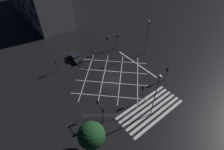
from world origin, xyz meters
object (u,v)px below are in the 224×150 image
at_px(traffic_light_median_south, 143,90).
at_px(traffic_light_ne_main, 111,39).
at_px(traffic_light_sw_main, 103,112).
at_px(traffic_light_sw_cross, 100,107).
at_px(street_tree_near, 91,135).
at_px(waiting_car, 75,58).
at_px(street_lamp_west, 157,87).
at_px(traffic_light_se_main, 167,71).
at_px(street_lamp_east, 147,34).
at_px(traffic_light_ne_cross, 118,39).
at_px(traffic_light_nw_cross, 57,63).
at_px(traffic_light_median_north, 96,54).

bearing_deg(traffic_light_median_south, traffic_light_ne_main, -19.96).
height_order(traffic_light_sw_main, traffic_light_sw_cross, traffic_light_sw_cross).
height_order(traffic_light_sw_main, street_tree_near, street_tree_near).
relative_size(traffic_light_sw_main, waiting_car, 0.94).
height_order(street_lamp_west, waiting_car, street_lamp_west).
relative_size(traffic_light_sw_main, traffic_light_se_main, 1.14).
distance_m(traffic_light_ne_main, traffic_light_se_main, 15.85).
xyz_separation_m(traffic_light_ne_main, street_tree_near, (-17.92, -18.44, 0.46)).
xyz_separation_m(street_lamp_east, waiting_car, (-14.36, 8.75, -4.96)).
bearing_deg(traffic_light_ne_main, street_lamp_east, 127.98).
xyz_separation_m(traffic_light_se_main, traffic_light_ne_cross, (-0.00, 15.18, 0.46)).
bearing_deg(waiting_car, traffic_light_nw_cross, -72.37).
bearing_deg(street_tree_near, traffic_light_ne_main, 45.81).
relative_size(traffic_light_ne_main, street_lamp_west, 0.48).
bearing_deg(traffic_light_sw_cross, street_tree_near, 132.80).
distance_m(traffic_light_median_north, traffic_light_sw_cross, 15.22).
distance_m(traffic_light_sw_main, traffic_light_ne_main, 21.37).
bearing_deg(waiting_car, traffic_light_median_north, 39.25).
height_order(traffic_light_median_south, street_tree_near, street_tree_near).
bearing_deg(traffic_light_sw_cross, traffic_light_nw_cross, 1.02).
xyz_separation_m(traffic_light_nw_cross, street_tree_near, (-3.66, -18.95, 1.29)).
distance_m(traffic_light_sw_cross, street_lamp_east, 21.00).
bearing_deg(traffic_light_sw_main, traffic_light_median_north, 59.33).
xyz_separation_m(traffic_light_median_south, street_tree_near, (-11.93, -1.94, 0.88)).
height_order(traffic_light_sw_cross, street_tree_near, street_tree_near).
xyz_separation_m(traffic_light_median_north, street_tree_near, (-12.04, -16.52, 1.22)).
height_order(street_lamp_east, street_tree_near, street_lamp_east).
bearing_deg(street_lamp_west, traffic_light_median_south, 75.01).
xyz_separation_m(traffic_light_se_main, street_tree_near, (-19.63, -2.69, 1.17)).
xyz_separation_m(street_tree_near, waiting_car, (8.73, 20.56, -3.06)).
bearing_deg(traffic_light_se_main, traffic_light_ne_main, -83.80).
height_order(traffic_light_se_main, traffic_light_sw_cross, traffic_light_sw_cross).
relative_size(traffic_light_sw_main, street_tree_near, 0.72).
relative_size(traffic_light_median_south, traffic_light_sw_cross, 0.95).
xyz_separation_m(traffic_light_median_south, street_lamp_west, (-0.84, -3.14, 4.03)).
height_order(traffic_light_se_main, waiting_car, traffic_light_se_main).
relative_size(traffic_light_ne_cross, street_lamp_west, 0.46).
distance_m(traffic_light_median_south, traffic_light_sw_cross, 8.18).
bearing_deg(street_lamp_west, traffic_light_nw_cross, 110.25).
xyz_separation_m(traffic_light_sw_cross, street_lamp_east, (19.16, 8.17, 2.60)).
distance_m(traffic_light_nw_cross, traffic_light_median_south, 18.92).
bearing_deg(traffic_light_se_main, street_lamp_west, 24.50).
distance_m(traffic_light_se_main, street_lamp_west, 10.33).
xyz_separation_m(traffic_light_sw_main, street_tree_near, (-3.71, -2.48, 0.81)).
distance_m(traffic_light_median_south, waiting_car, 19.02).
height_order(traffic_light_se_main, traffic_light_ne_cross, traffic_light_ne_cross).
relative_size(traffic_light_sw_main, traffic_light_median_south, 1.03).
height_order(traffic_light_se_main, street_lamp_west, street_lamp_west).
xyz_separation_m(traffic_light_sw_main, traffic_light_se_main, (15.92, 0.22, -0.36)).
height_order(traffic_light_sw_cross, street_lamp_west, street_lamp_west).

